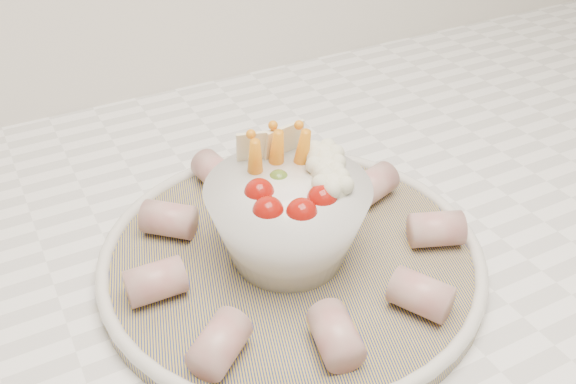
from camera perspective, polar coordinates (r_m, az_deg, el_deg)
serving_platter at (r=0.59m, az=0.32°, el=-5.71°), size 0.43×0.43×0.02m
veggie_bowl at (r=0.56m, az=0.10°, el=-2.24°), size 0.14×0.14×0.11m
cured_meat_rolls at (r=0.57m, az=0.32°, el=-4.19°), size 0.30×0.30×0.03m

